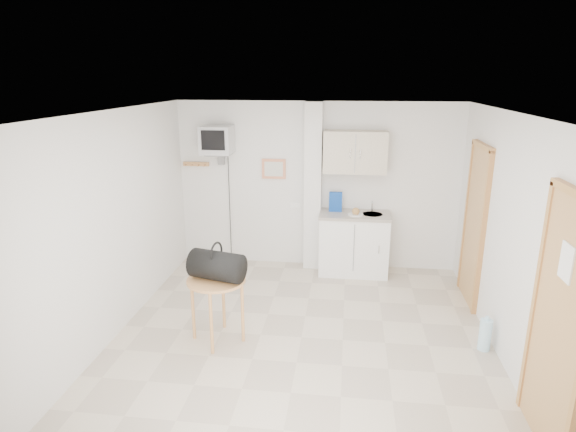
# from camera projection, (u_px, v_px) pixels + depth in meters

# --- Properties ---
(ground) EXTENTS (4.50, 4.50, 0.00)m
(ground) POSITION_uv_depth(u_px,v_px,m) (301.00, 337.00, 5.44)
(ground) COLOR beige
(ground) RESTS_ON ground
(room_envelope) EXTENTS (4.24, 4.54, 2.55)m
(room_envelope) POSITION_uv_depth(u_px,v_px,m) (326.00, 205.00, 5.06)
(room_envelope) COLOR white
(room_envelope) RESTS_ON ground
(kitchenette) EXTENTS (1.03, 0.58, 2.10)m
(kitchenette) POSITION_uv_depth(u_px,v_px,m) (354.00, 220.00, 7.05)
(kitchenette) COLOR white
(kitchenette) RESTS_ON ground
(crt_television) EXTENTS (0.44, 0.45, 2.15)m
(crt_television) POSITION_uv_depth(u_px,v_px,m) (217.00, 141.00, 7.00)
(crt_television) COLOR slate
(crt_television) RESTS_ON ground
(round_table) EXTENTS (0.64, 0.64, 0.74)m
(round_table) POSITION_uv_depth(u_px,v_px,m) (217.00, 287.00, 5.22)
(round_table) COLOR #BE8348
(round_table) RESTS_ON ground
(duffel_bag) EXTENTS (0.64, 0.45, 0.43)m
(duffel_bag) POSITION_uv_depth(u_px,v_px,m) (217.00, 265.00, 5.13)
(duffel_bag) COLOR black
(duffel_bag) RESTS_ON round_table
(water_bottle) EXTENTS (0.13, 0.13, 0.39)m
(water_bottle) POSITION_uv_depth(u_px,v_px,m) (485.00, 335.00, 5.15)
(water_bottle) COLOR #B3E2F9
(water_bottle) RESTS_ON ground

